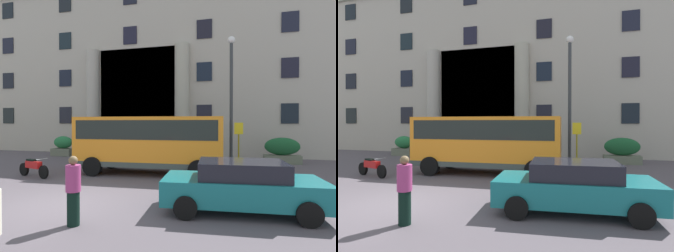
{
  "view_description": "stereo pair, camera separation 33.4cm",
  "coord_description": "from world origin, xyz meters",
  "views": [
    {
      "loc": [
        5.23,
        -7.06,
        2.51
      ],
      "look_at": [
        1.68,
        7.0,
        2.33
      ],
      "focal_mm": 28.75,
      "sensor_mm": 36.0,
      "label": 1
    },
    {
      "loc": [
        5.56,
        -6.97,
        2.51
      ],
      "look_at": [
        1.68,
        7.0,
        2.33
      ],
      "focal_mm": 28.75,
      "sensor_mm": 36.0,
      "label": 2
    }
  ],
  "objects": [
    {
      "name": "ground_plane",
      "position": [
        0.0,
        0.0,
        -0.06
      ],
      "size": [
        80.0,
        64.0,
        0.12
      ],
      "primitive_type": "cube",
      "color": "#534B52"
    },
    {
      "name": "office_building_facade",
      "position": [
        -0.01,
        17.47,
        7.15
      ],
      "size": [
        36.81,
        9.8,
        14.32
      ],
      "color": "#B2A99B",
      "rests_on": "ground_plane"
    },
    {
      "name": "orange_minibus",
      "position": [
        1.13,
        5.5,
        1.66
      ],
      "size": [
        7.18,
        2.73,
        2.79
      ],
      "rotation": [
        0.0,
        0.0,
        0.04
      ],
      "color": "orange",
      "rests_on": "ground_plane"
    },
    {
      "name": "bus_stop_sign",
      "position": [
        5.38,
        7.32,
        1.56
      ],
      "size": [
        0.44,
        0.08,
        2.51
      ],
      "color": "#9B9118",
      "rests_on": "ground_plane"
    },
    {
      "name": "hedge_planter_entrance_left",
      "position": [
        2.91,
        10.37,
        0.61
      ],
      "size": [
        1.43,
        0.8,
        1.26
      ],
      "color": "gray",
      "rests_on": "ground_plane"
    },
    {
      "name": "hedge_planter_entrance_right",
      "position": [
        -7.52,
        10.8,
        0.72
      ],
      "size": [
        1.59,
        0.94,
        1.48
      ],
      "color": "#646957",
      "rests_on": "ground_plane"
    },
    {
      "name": "hedge_planter_east",
      "position": [
        8.0,
        10.69,
        0.77
      ],
      "size": [
        2.16,
        0.73,
        1.59
      ],
      "color": "#646C58",
      "rests_on": "ground_plane"
    },
    {
      "name": "hedge_planter_far_east",
      "position": [
        -3.27,
        10.75,
        0.67
      ],
      "size": [
        2.16,
        0.8,
        1.39
      ],
      "color": "slate",
      "rests_on": "ground_plane"
    },
    {
      "name": "white_taxi_kerbside",
      "position": [
        5.39,
        0.78,
        0.74
      ],
      "size": [
        4.51,
        2.31,
        1.43
      ],
      "rotation": [
        0.0,
        0.0,
        0.07
      ],
      "color": "#166A70",
      "rests_on": "ground_plane"
    },
    {
      "name": "motorcycle_far_end",
      "position": [
        -3.84,
        3.4,
        0.46
      ],
      "size": [
        2.03,
        0.8,
        0.89
      ],
      "rotation": [
        0.0,
        0.0,
        -0.29
      ],
      "color": "black",
      "rests_on": "ground_plane"
    },
    {
      "name": "pedestrian_man_red_shirt",
      "position": [
        1.4,
        -1.3,
        0.86
      ],
      "size": [
        0.36,
        0.36,
        1.7
      ],
      "rotation": [
        0.0,
        0.0,
        4.53
      ],
      "color": "black",
      "rests_on": "ground_plane"
    },
    {
      "name": "lamppost_plaza_centre",
      "position": [
        4.98,
        8.15,
        4.25
      ],
      "size": [
        0.4,
        0.4,
        7.26
      ],
      "color": "#34373B",
      "rests_on": "ground_plane"
    }
  ]
}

